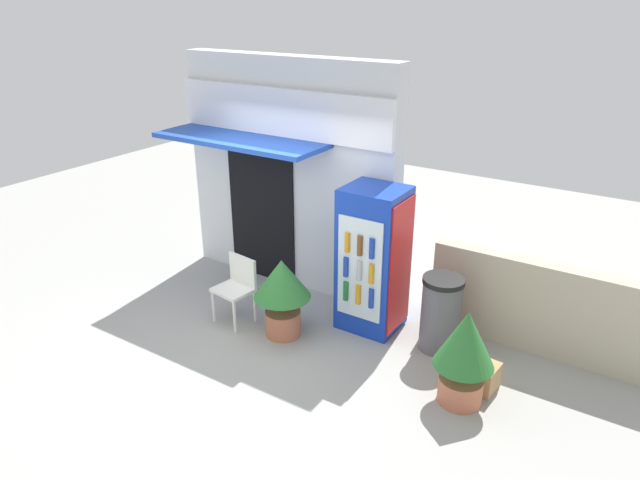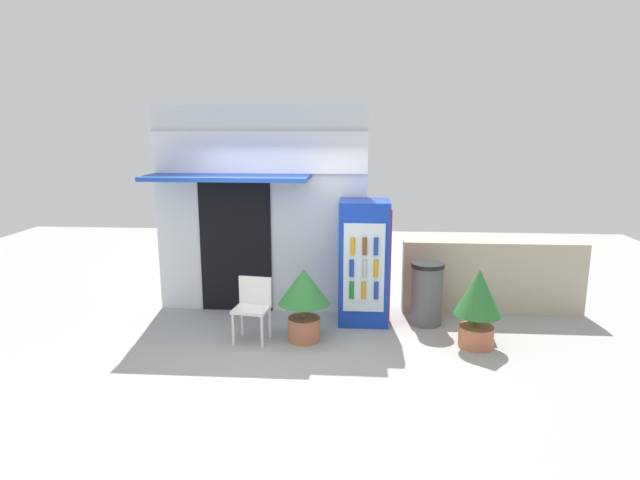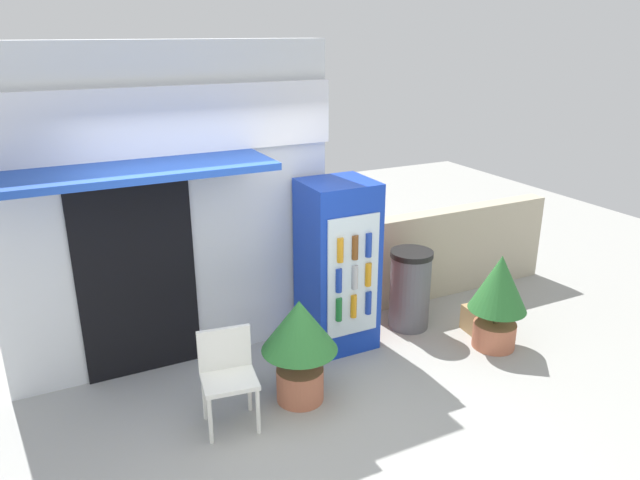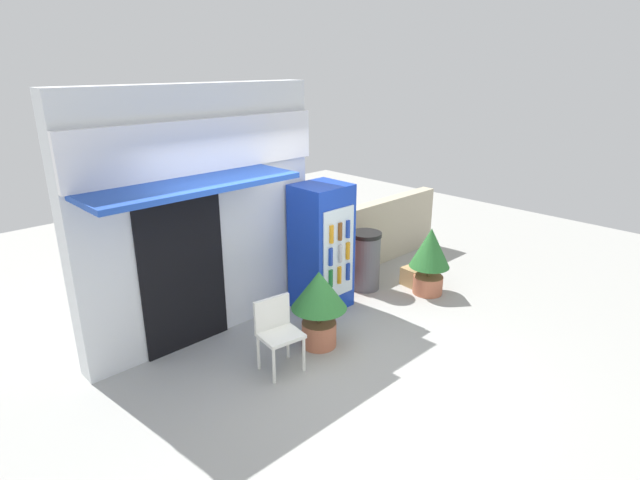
# 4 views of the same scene
# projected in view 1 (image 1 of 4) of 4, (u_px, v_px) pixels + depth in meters

# --- Properties ---
(ground) EXTENTS (16.00, 16.00, 0.00)m
(ground) POSITION_uv_depth(u_px,v_px,m) (240.00, 340.00, 6.80)
(ground) COLOR #A3A39E
(storefront_building) EXTENTS (3.16, 1.09, 3.07)m
(storefront_building) POSITION_uv_depth(u_px,v_px,m) (287.00, 172.00, 7.64)
(storefront_building) COLOR silver
(storefront_building) RESTS_ON ground
(drink_cooler) EXTENTS (0.72, 0.69, 1.77)m
(drink_cooler) POSITION_uv_depth(u_px,v_px,m) (373.00, 260.00, 6.77)
(drink_cooler) COLOR #1438B2
(drink_cooler) RESTS_ON ground
(plastic_chair) EXTENTS (0.49, 0.45, 0.83)m
(plastic_chair) POSITION_uv_depth(u_px,v_px,m) (237.00, 284.00, 7.04)
(plastic_chair) COLOR white
(plastic_chair) RESTS_ON ground
(potted_plant_near_shop) EXTENTS (0.67, 0.67, 0.98)m
(potted_plant_near_shop) POSITION_uv_depth(u_px,v_px,m) (282.00, 288.00, 6.67)
(potted_plant_near_shop) COLOR #BC6B4C
(potted_plant_near_shop) RESTS_ON ground
(potted_plant_curbside) EXTENTS (0.60, 0.60, 1.02)m
(potted_plant_curbside) POSITION_uv_depth(u_px,v_px,m) (465.00, 350.00, 5.54)
(potted_plant_curbside) COLOR #BC6B4C
(potted_plant_curbside) RESTS_ON ground
(trash_bin) EXTENTS (0.47, 0.47, 0.90)m
(trash_bin) POSITION_uv_depth(u_px,v_px,m) (441.00, 313.00, 6.47)
(trash_bin) COLOR #595960
(trash_bin) RESTS_ON ground
(stone_boundary_wall) EXTENTS (2.69, 0.23, 1.09)m
(stone_boundary_wall) POSITION_uv_depth(u_px,v_px,m) (550.00, 310.00, 6.35)
(stone_boundary_wall) COLOR #B7AD93
(stone_boundary_wall) RESTS_ON ground
(cardboard_box) EXTENTS (0.36, 0.34, 0.28)m
(cardboard_box) POSITION_uv_depth(u_px,v_px,m) (480.00, 376.00, 5.92)
(cardboard_box) COLOR tan
(cardboard_box) RESTS_ON ground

